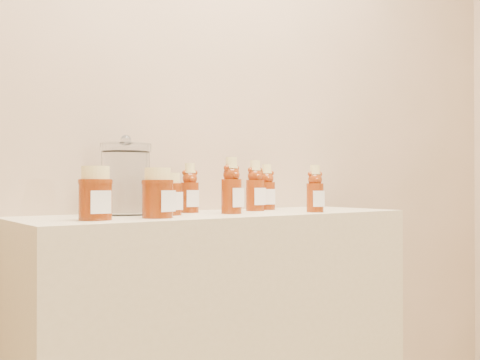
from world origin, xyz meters
TOP-DOWN VIEW (x-y plane):
  - wall_back at (0.00, 1.75)m, footprint 3.50×0.02m
  - bear_bottle_back_left at (-0.06, 1.64)m, footprint 0.07×0.07m
  - bear_bottle_back_mid at (0.17, 1.61)m, footprint 0.07×0.07m
  - bear_bottle_back_right at (0.25, 1.65)m, footprint 0.08×0.08m
  - bear_bottle_front_left at (0.00, 1.51)m, footprint 0.07×0.07m
  - bear_bottle_front_right at (0.27, 1.43)m, footprint 0.07×0.07m
  - honey_jar_left at (-0.43, 1.48)m, footprint 0.09×0.09m
  - honey_jar_back at (-0.18, 1.56)m, footprint 0.08×0.08m
  - honey_jar_front at (-0.27, 1.47)m, footprint 0.10×0.10m
  - glass_canister at (-0.27, 1.64)m, footprint 0.18×0.18m

SIDE VIEW (x-z plane):
  - honey_jar_back at x=-0.18m, z-range 0.90..1.02m
  - honey_jar_front at x=-0.27m, z-range 0.90..1.03m
  - honey_jar_left at x=-0.43m, z-range 0.90..1.03m
  - bear_bottle_front_right at x=0.27m, z-range 0.90..1.07m
  - bear_bottle_back_left at x=-0.06m, z-range 0.90..1.07m
  - bear_bottle_back_right at x=0.25m, z-range 0.90..1.08m
  - bear_bottle_back_mid at x=0.17m, z-range 0.90..1.09m
  - bear_bottle_front_left at x=0.00m, z-range 0.90..1.09m
  - glass_canister at x=-0.27m, z-range 0.90..1.12m
  - wall_back at x=0.00m, z-range 0.00..2.70m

